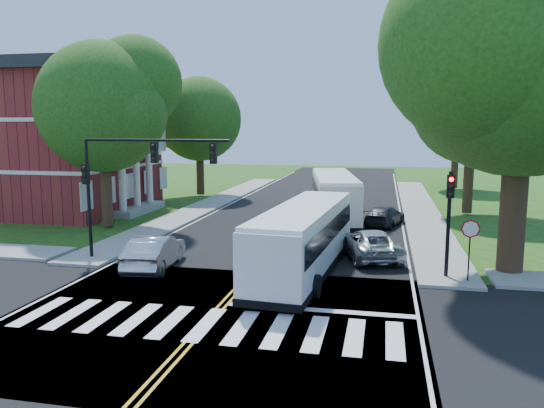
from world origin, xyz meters
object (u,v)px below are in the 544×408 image
(signal_nw, at_px, (132,170))
(dark_sedan, at_px, (385,216))
(suv, at_px, (370,244))
(bus_lead, at_px, (304,237))
(bus_follow, at_px, (334,195))
(hatchback, at_px, (155,252))
(signal_ne, at_px, (449,210))

(signal_nw, xyz_separation_m, dark_sedan, (11.50, 11.94, -3.74))
(suv, xyz_separation_m, dark_sedan, (0.68, 8.80, -0.07))
(signal_nw, xyz_separation_m, suv, (10.82, 3.14, -3.67))
(signal_nw, relative_size, suv, 1.43)
(bus_lead, height_order, bus_follow, bus_follow)
(bus_lead, bearing_deg, hatchback, 11.94)
(bus_lead, bearing_deg, signal_nw, 4.27)
(bus_follow, distance_m, hatchback, 16.23)
(bus_lead, bearing_deg, signal_ne, -174.96)
(signal_nw, bearing_deg, suv, 16.19)
(signal_ne, relative_size, dark_sedan, 1.01)
(hatchback, height_order, dark_sedan, hatchback)
(bus_lead, distance_m, hatchback, 6.77)
(suv, height_order, dark_sedan, suv)
(signal_ne, distance_m, bus_follow, 15.18)
(signal_ne, xyz_separation_m, bus_lead, (-6.00, -0.05, -1.41))
(signal_ne, relative_size, suv, 0.88)
(signal_ne, height_order, bus_lead, signal_ne)
(bus_follow, relative_size, suv, 2.43)
(hatchback, bearing_deg, suv, -163.43)
(signal_nw, xyz_separation_m, bus_follow, (8.03, 13.88, -2.74))
(signal_ne, height_order, suv, signal_ne)
(signal_nw, distance_m, hatchback, 3.97)
(signal_ne, xyz_separation_m, suv, (-3.24, 3.13, -2.26))
(signal_nw, xyz_separation_m, hatchback, (1.39, -0.90, -3.60))
(bus_lead, xyz_separation_m, hatchback, (-6.67, -0.86, -0.78))
(signal_ne, relative_size, bus_follow, 0.36)
(signal_nw, bearing_deg, hatchback, -33.06)
(hatchback, bearing_deg, bus_lead, -179.26)
(signal_nw, xyz_separation_m, signal_ne, (14.06, 0.01, -1.41))
(hatchback, height_order, suv, hatchback)
(bus_follow, bearing_deg, signal_nw, 50.36)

